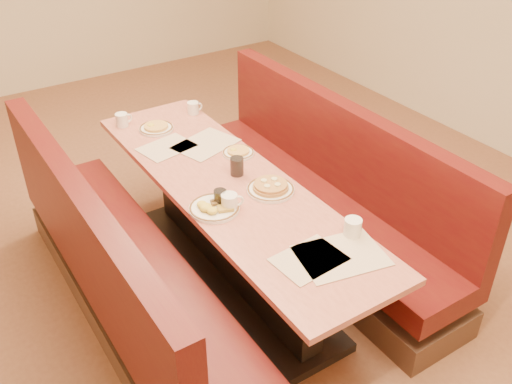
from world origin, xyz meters
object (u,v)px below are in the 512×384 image
booth_left (122,277)px  coffee_mug_b (230,202)px  pancake_plate (271,188)px  eggs_plate (214,208)px  diner_table (231,233)px  coffee_mug_c (193,108)px  coffee_mug_a (353,227)px  soda_tumbler_near (220,198)px  soda_tumbler_mid (237,166)px  booth_right (321,200)px  coffee_mug_d (122,120)px

booth_left → coffee_mug_b: 0.78m
pancake_plate → eggs_plate: pancake_plate is taller
diner_table → coffee_mug_c: coffee_mug_c is taller
coffee_mug_a → soda_tumbler_near: same height
coffee_mug_c → diner_table: bearing=-103.2°
soda_tumbler_mid → eggs_plate: bearing=-140.1°
coffee_mug_b → booth_left: bearing=175.5°
booth_left → coffee_mug_c: booth_left is taller
booth_left → coffee_mug_a: size_ratio=19.32×
booth_right → coffee_mug_a: 1.01m
soda_tumbler_near → soda_tumbler_mid: (0.26, 0.24, 0.01)m
soda_tumbler_mid → coffee_mug_c: bearing=78.6°
coffee_mug_d → booth_left: bearing=-115.3°
coffee_mug_b → coffee_mug_d: 1.33m
diner_table → coffee_mug_b: bearing=-119.2°
booth_left → soda_tumbler_mid: 0.94m
booth_left → coffee_mug_a: bearing=-37.9°
coffee_mug_d → soda_tumbler_near: size_ratio=1.25×
coffee_mug_b → soda_tumbler_mid: (0.23, 0.31, 0.01)m
soda_tumbler_mid → pancake_plate: bearing=-76.2°
coffee_mug_c → coffee_mug_d: size_ratio=0.95×
coffee_mug_b → coffee_mug_c: (0.42, 1.23, -0.01)m
booth_left → pancake_plate: booth_left is taller
soda_tumbler_near → coffee_mug_b: bearing=-69.5°
coffee_mug_d → booth_right: bearing=-48.9°
booth_left → booth_right: (1.46, 0.00, 0.00)m
diner_table → soda_tumbler_near: 0.49m
soda_tumbler_near → booth_right: bearing=11.1°
coffee_mug_d → soda_tumbler_mid: bearing=-72.6°
coffee_mug_a → coffee_mug_b: size_ratio=1.00×
coffee_mug_c → soda_tumbler_mid: 0.95m
coffee_mug_a → soda_tumbler_near: size_ratio=1.30×
eggs_plate → coffee_mug_c: size_ratio=2.43×
diner_table → coffee_mug_b: 0.51m
coffee_mug_c → soda_tumbler_mid: soda_tumbler_mid is taller
eggs_plate → coffee_mug_c: 1.29m
booth_left → coffee_mug_c: size_ratio=21.20×
eggs_plate → coffee_mug_a: 0.78m
pancake_plate → soda_tumbler_mid: size_ratio=2.45×
eggs_plate → coffee_mug_a: (0.50, -0.60, 0.03)m
eggs_plate → coffee_mug_c: coffee_mug_c is taller
pancake_plate → coffee_mug_b: (-0.30, -0.04, 0.03)m
eggs_plate → coffee_mug_b: coffee_mug_b is taller
diner_table → eggs_plate: size_ratio=8.73×
diner_table → pancake_plate: (0.16, -0.21, 0.40)m
booth_right → coffee_mug_a: (-0.45, -0.79, 0.44)m
booth_right → soda_tumbler_near: bearing=-168.9°
coffee_mug_b → diner_table: bearing=78.4°
coffee_mug_a → eggs_plate: bearing=111.6°
booth_right → soda_tumbler_near: size_ratio=25.06×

